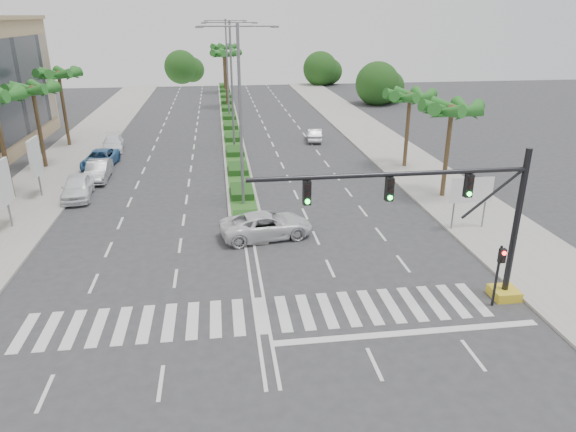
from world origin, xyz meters
The scene contains 25 objects.
ground centered at (0.00, 0.00, 0.00)m, with size 160.00×160.00×0.00m, color #333335.
footpath_right centered at (15.20, 20.00, 0.07)m, with size 6.00×120.00×0.15m, color gray.
footpath_left centered at (-15.20, 20.00, 0.07)m, with size 6.00×120.00×0.15m, color gray.
median centered at (0.00, 45.00, 0.10)m, with size 2.20×75.00×0.20m, color gray.
median_grass centered at (0.00, 45.00, 0.22)m, with size 1.80×75.00×0.04m, color #2B541C.
signal_gantry centered at (9.27, 0.00, 3.46)m, with size 12.60×1.20×7.20m.
pedestrian_signal centered at (10.60, -0.68, 2.04)m, with size 0.28×0.36×3.00m.
direction_sign centered at (13.50, 7.99, 2.45)m, with size 2.70×0.11×3.40m.
billboard_near centered at (-14.50, 12.00, 2.96)m, with size 0.18×2.10×4.35m.
billboard_far centered at (-14.50, 18.00, 2.96)m, with size 0.18×2.10×4.35m.
palm_left_far centered at (-16.50, 26.00, 6.50)m, with size 4.57×4.68×7.35m.
palm_left_end centered at (-16.50, 34.00, 6.88)m, with size 4.57×4.68×7.75m.
palm_right_near centered at (14.50, 14.00, 6.20)m, with size 4.57×4.68×7.05m.
palm_right_far centered at (14.50, 22.00, 5.91)m, with size 4.57×4.68×6.75m.
palm_median_a centered at (0.00, 55.00, 7.17)m, with size 4.57×4.68×8.05m.
palm_median_b centered at (0.00, 70.00, 7.17)m, with size 4.57×4.68×8.05m.
streetlight_near centered at (0.00, 14.00, 6.81)m, with size 5.10×0.25×12.00m.
streetlight_mid centered at (0.00, 30.00, 6.81)m, with size 5.10×0.25×12.00m.
streetlight_far centered at (0.00, 46.00, 6.81)m, with size 5.10×0.25×12.00m.
car_parked_a centered at (-11.80, 17.44, 0.83)m, with size 1.95×4.84×1.65m, color white.
car_parked_b centered at (-11.22, 21.83, 0.77)m, with size 1.62×4.65×1.53m, color #A5A6AA.
car_parked_c centered at (-11.80, 25.63, 0.73)m, with size 2.43×5.27×1.46m, color #32659B.
car_parked_d centered at (-11.80, 31.76, 0.68)m, with size 1.91×4.70×1.36m, color white.
car_crossing centered at (1.09, 8.58, 0.77)m, with size 2.54×5.51×1.53m, color silver.
car_right centered at (8.50, 32.93, 0.67)m, with size 1.42×4.06×1.34m, color #B7B7BC.
Camera 1 is at (-1.47, -19.57, 12.45)m, focal length 32.00 mm.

